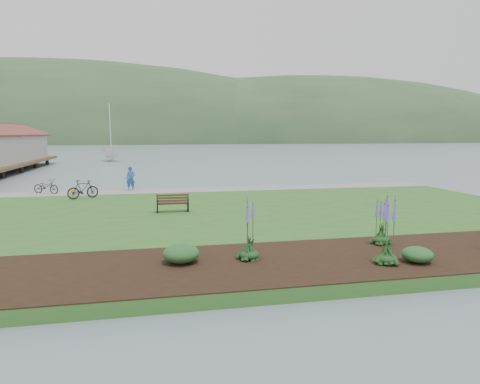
% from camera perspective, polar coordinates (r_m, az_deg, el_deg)
% --- Properties ---
extents(ground, '(600.00, 600.00, 0.00)m').
position_cam_1_polar(ground, '(22.35, -4.40, -3.11)').
color(ground, slate).
rests_on(ground, ground).
extents(lawn, '(34.00, 20.00, 0.40)m').
position_cam_1_polar(lawn, '(20.36, -3.68, -3.61)').
color(lawn, '#295A1F').
rests_on(lawn, ground).
extents(shoreline_path, '(34.00, 2.20, 0.03)m').
position_cam_1_polar(shoreline_path, '(29.05, -6.17, 0.25)').
color(shoreline_path, gray).
rests_on(shoreline_path, lawn).
extents(garden_bed, '(24.00, 4.40, 0.04)m').
position_cam_1_polar(garden_bed, '(13.83, 13.65, -8.42)').
color(garden_bed, black).
rests_on(garden_bed, lawn).
extents(far_hillside, '(580.00, 80.00, 38.00)m').
position_cam_1_polar(far_hillside, '(193.16, -5.06, 6.59)').
color(far_hillside, '#2F4F2C').
rests_on(far_hillside, ground).
extents(park_bench, '(1.54, 0.64, 0.95)m').
position_cam_1_polar(park_bench, '(21.14, -8.97, -1.41)').
color(park_bench, '#311E13').
rests_on(park_bench, lawn).
extents(person, '(0.75, 0.56, 1.93)m').
position_cam_1_polar(person, '(29.43, -14.38, 2.01)').
color(person, '#2254A0').
rests_on(person, lawn).
extents(bicycle_a, '(1.34, 1.88, 0.93)m').
position_cam_1_polar(bicycle_a, '(29.89, -24.44, 0.67)').
color(bicycle_a, black).
rests_on(bicycle_a, lawn).
extents(bicycle_b, '(1.33, 1.87, 1.11)m').
position_cam_1_polar(bicycle_b, '(26.86, -20.21, 0.34)').
color(bicycle_b, black).
rests_on(bicycle_b, lawn).
extents(sailboat, '(11.96, 12.11, 27.41)m').
position_cam_1_polar(sailboat, '(67.95, -16.75, 3.96)').
color(sailboat, silver).
rests_on(sailboat, ground).
extents(pannier, '(0.25, 0.30, 0.28)m').
position_cam_1_polar(pannier, '(29.22, -21.40, 0.04)').
color(pannier, yellow).
rests_on(pannier, lawn).
extents(echium_0, '(0.62, 0.62, 2.14)m').
position_cam_1_polar(echium_0, '(13.25, 19.08, -5.64)').
color(echium_0, '#133613').
rests_on(echium_0, garden_bed).
extents(echium_1, '(0.62, 0.62, 1.87)m').
position_cam_1_polar(echium_1, '(15.52, 18.40, -3.92)').
color(echium_1, '#133613').
rests_on(echium_1, garden_bed).
extents(echium_4, '(0.62, 0.62, 2.23)m').
position_cam_1_polar(echium_4, '(12.93, 1.26, -5.36)').
color(echium_4, '#133613').
rests_on(echium_4, garden_bed).
extents(shrub_0, '(1.09, 1.09, 0.54)m').
position_cam_1_polar(shrub_0, '(12.90, -7.85, -8.12)').
color(shrub_0, '#1E4C21').
rests_on(shrub_0, garden_bed).
extents(shrub_1, '(0.91, 0.91, 0.46)m').
position_cam_1_polar(shrub_1, '(13.87, 22.58, -7.71)').
color(shrub_1, '#1E4C21').
rests_on(shrub_1, garden_bed).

